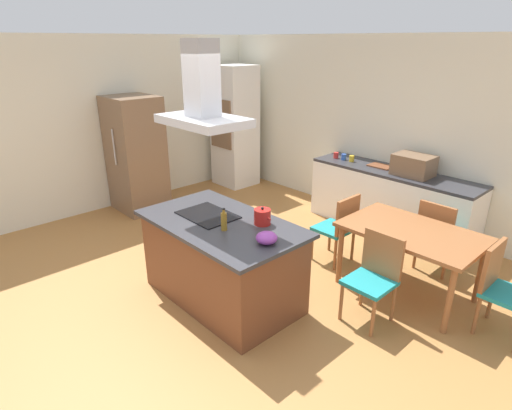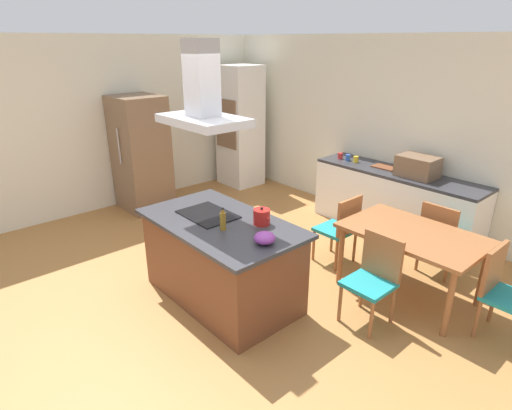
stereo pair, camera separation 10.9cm
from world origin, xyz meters
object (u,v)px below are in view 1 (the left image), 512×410
at_px(refrigerator, 136,155).
at_px(chair_facing_island, 375,272).
at_px(coffee_mug_red, 336,155).
at_px(dining_table, 411,237).
at_px(olive_oil_bottle, 224,221).
at_px(cutting_board, 381,166).
at_px(chair_facing_back_wall, 438,232).
at_px(tea_kettle, 262,217).
at_px(countertop_microwave, 414,165).
at_px(wall_oven_stack, 235,127).
at_px(chair_at_left_end, 340,225).
at_px(range_hood, 202,98).
at_px(coffee_mug_yellow, 352,159).
at_px(cooktop, 208,215).
at_px(coffee_mug_blue, 344,157).
at_px(mixing_bowl, 267,238).
at_px(chair_at_right_end, 501,284).

relative_size(refrigerator, chair_facing_island, 2.04).
height_order(coffee_mug_red, refrigerator, refrigerator).
relative_size(refrigerator, dining_table, 1.30).
height_order(olive_oil_bottle, coffee_mug_red, olive_oil_bottle).
bearing_deg(cutting_board, chair_facing_back_wall, -30.11).
bearing_deg(tea_kettle, countertop_microwave, 85.24).
bearing_deg(chair_facing_back_wall, dining_table, -90.00).
bearing_deg(chair_facing_island, wall_oven_stack, 157.07).
relative_size(chair_at_left_end, range_hood, 0.99).
relative_size(countertop_microwave, coffee_mug_red, 5.56).
height_order(olive_oil_bottle, countertop_microwave, countertop_microwave).
bearing_deg(chair_facing_island, range_hood, -149.64).
relative_size(countertop_microwave, range_hood, 0.56).
relative_size(countertop_microwave, wall_oven_stack, 0.23).
height_order(refrigerator, chair_facing_back_wall, refrigerator).
height_order(tea_kettle, coffee_mug_yellow, tea_kettle).
relative_size(coffee_mug_yellow, chair_facing_back_wall, 0.10).
relative_size(coffee_mug_red, coffee_mug_yellow, 1.00).
bearing_deg(chair_facing_back_wall, cooktop, -124.18).
relative_size(coffee_mug_blue, chair_facing_back_wall, 0.10).
distance_m(tea_kettle, mixing_bowl, 0.43).
xyz_separation_m(olive_oil_bottle, chair_at_right_end, (2.01, 1.65, -0.49)).
relative_size(olive_oil_bottle, dining_table, 0.16).
bearing_deg(dining_table, mixing_bowl, -111.74).
xyz_separation_m(coffee_mug_blue, chair_facing_back_wall, (1.84, -0.63, -0.44)).
bearing_deg(coffee_mug_yellow, tea_kettle, -73.82).
bearing_deg(mixing_bowl, tea_kettle, 141.15).
bearing_deg(mixing_bowl, coffee_mug_blue, 113.25).
bearing_deg(coffee_mug_red, olive_oil_bottle, -73.33).
relative_size(wall_oven_stack, dining_table, 1.57).
bearing_deg(olive_oil_bottle, wall_oven_stack, 138.26).
relative_size(olive_oil_bottle, chair_facing_back_wall, 0.25).
relative_size(mixing_bowl, wall_oven_stack, 0.09).
relative_size(chair_at_right_end, chair_at_left_end, 1.00).
xyz_separation_m(chair_facing_island, range_hood, (-1.50, -0.88, 1.59)).
relative_size(countertop_microwave, dining_table, 0.36).
distance_m(cutting_board, chair_at_right_end, 2.60).
bearing_deg(coffee_mug_yellow, chair_at_left_end, -59.06).
bearing_deg(cooktop, coffee_mug_blue, 96.78).
bearing_deg(coffee_mug_yellow, mixing_bowl, -69.22).
distance_m(cooktop, chair_at_right_end, 2.89).
xyz_separation_m(tea_kettle, mixing_bowl, (0.33, -0.27, -0.02)).
xyz_separation_m(dining_table, chair_facing_back_wall, (0.00, 0.67, -0.16)).
xyz_separation_m(coffee_mug_red, range_hood, (0.48, -2.84, 1.16)).
bearing_deg(range_hood, cutting_board, 84.98).
bearing_deg(refrigerator, chair_facing_island, 3.07).
bearing_deg(tea_kettle, wall_oven_stack, 143.62).
bearing_deg(chair_at_left_end, chair_at_right_end, 0.00).
bearing_deg(chair_facing_island, coffee_mug_blue, 133.10).
distance_m(tea_kettle, coffee_mug_red, 2.77).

